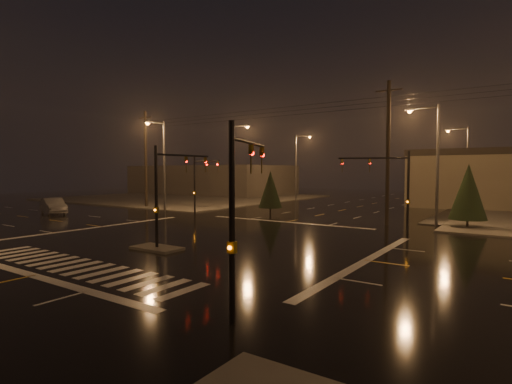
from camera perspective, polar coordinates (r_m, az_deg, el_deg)
ground at (r=26.81m, az=-7.55°, el=-6.76°), size 140.00×140.00×0.00m
sidewalk_nw at (r=68.97m, az=-9.58°, el=-0.76°), size 36.00×36.00×0.12m
median_island at (r=24.01m, az=-13.97°, el=-7.79°), size 3.00×1.60×0.15m
crosswalk at (r=21.10m, az=-24.28°, el=-9.66°), size 15.00×2.60×0.01m
stop_bar_near at (r=20.16m, az=-29.20°, el=-10.37°), size 16.00×0.50×0.01m
stop_bar_far at (r=35.69m, az=4.32°, el=-4.30°), size 16.00×0.50×0.01m
commercial_block at (r=81.11m, az=-6.28°, el=1.76°), size 30.00×18.00×5.60m
signal_mast_median at (r=24.24m, az=-12.44°, el=1.08°), size 0.25×4.59×6.00m
signal_mast_ne at (r=30.94m, az=18.97°, el=1.46°), size 4.84×1.86×6.00m
signal_mast_nw at (r=40.32m, az=-8.08°, el=1.92°), size 4.84×1.86×6.00m
signal_mast_se at (r=12.42m, az=-2.35°, el=-0.81°), size 1.55×3.87×6.00m
streetlight_1 at (r=47.46m, az=-3.20°, el=4.53°), size 2.77×0.32×10.00m
streetlight_2 at (r=60.95m, az=5.99°, el=4.18°), size 2.77×0.32×10.00m
streetlight_3 at (r=36.31m, az=24.05°, el=4.74°), size 2.77×0.32×10.00m
streetlight_4 at (r=56.09m, az=27.65°, el=3.95°), size 2.77×0.32×10.00m
streetlight_5 at (r=45.67m, az=-13.28°, el=4.51°), size 0.32×2.77×10.00m
utility_pole_0 at (r=52.03m, az=-15.48°, el=4.65°), size 2.20×0.32×12.00m
utility_pole_1 at (r=35.09m, az=18.33°, el=5.46°), size 2.20×0.32×12.00m
conifer_0 at (r=35.78m, az=28.05°, el=0.05°), size 2.83×2.83×5.12m
conifer_3 at (r=41.75m, az=2.07°, el=0.38°), size 2.47×2.47×4.56m
car_crossing at (r=47.52m, az=-26.98°, el=-1.79°), size 5.36×3.19×1.67m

